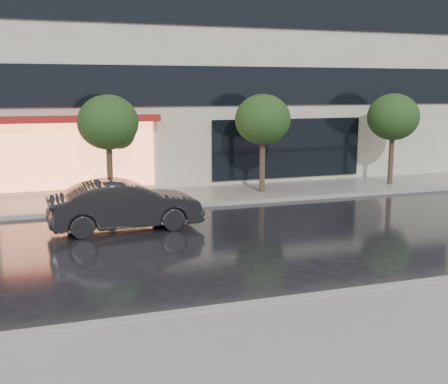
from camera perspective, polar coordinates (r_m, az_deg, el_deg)
name	(u,v)px	position (r m, az deg, el deg)	size (l,w,h in m)	color
ground	(308,283)	(12.58, 8.54, -9.13)	(120.00, 120.00, 0.00)	black
sidewalk_near	(398,343)	(10.00, 17.27, -14.48)	(60.00, 4.50, 0.12)	slate
sidewalk_far	(188,196)	(21.88, -3.67, -0.44)	(60.00, 3.50, 0.12)	slate
curb_near	(331,296)	(11.74, 10.79, -10.31)	(60.00, 0.25, 0.14)	gray
curb_far	(201,205)	(20.22, -2.40, -1.30)	(60.00, 0.25, 0.14)	gray
bg_building_right	(443,40)	(49.89, 21.39, 14.16)	(12.00, 12.00, 16.00)	#4C4C54
tree_mid_west	(110,124)	(20.75, -11.53, 6.75)	(2.20, 2.20, 3.99)	#33261C
tree_mid_east	(264,121)	(22.29, 4.07, 7.18)	(2.20, 2.20, 3.99)	#33261C
tree_far_east	(394,119)	(25.20, 16.88, 7.14)	(2.20, 2.20, 3.99)	#33261C
parked_car	(125,205)	(17.10, -10.00, -1.32)	(1.58, 4.53, 1.49)	black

